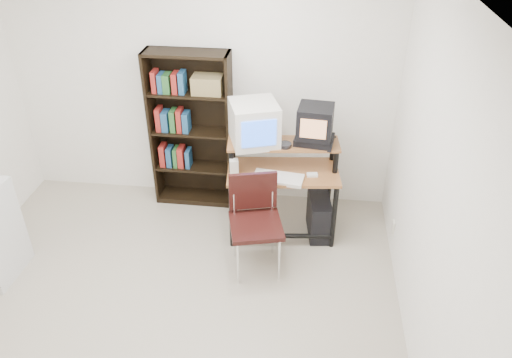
# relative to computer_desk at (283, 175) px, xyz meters

# --- Properties ---
(floor) EXTENTS (4.00, 4.00, 0.01)m
(floor) POSITION_rel_computer_desk_xyz_m (-0.91, -1.36, -0.68)
(floor) COLOR #BBB09B
(floor) RESTS_ON ground
(back_wall) EXTENTS (4.00, 0.01, 2.60)m
(back_wall) POSITION_rel_computer_desk_xyz_m (-0.91, 0.64, 0.63)
(back_wall) COLOR white
(back_wall) RESTS_ON floor
(right_wall) EXTENTS (0.01, 4.00, 2.60)m
(right_wall) POSITION_rel_computer_desk_xyz_m (1.09, -1.36, 0.63)
(right_wall) COLOR white
(right_wall) RESTS_ON floor
(computer_desk) EXTENTS (1.11, 0.64, 0.98)m
(computer_desk) POSITION_rel_computer_desk_xyz_m (0.00, 0.00, 0.00)
(computer_desk) COLOR #9C6133
(computer_desk) RESTS_ON floor
(crt_monitor) EXTENTS (0.54, 0.54, 0.40)m
(crt_monitor) POSITION_rel_computer_desk_xyz_m (-0.29, 0.08, 0.50)
(crt_monitor) COLOR silver
(crt_monitor) RESTS_ON computer_desk
(vcr) EXTENTS (0.39, 0.31, 0.08)m
(vcr) POSITION_rel_computer_desk_xyz_m (0.28, 0.12, 0.34)
(vcr) COLOR black
(vcr) RESTS_ON computer_desk
(crt_tv) EXTENTS (0.35, 0.35, 0.30)m
(crt_tv) POSITION_rel_computer_desk_xyz_m (0.28, 0.13, 0.53)
(crt_tv) COLOR black
(crt_tv) RESTS_ON vcr
(cd_spindle) EXTENTS (0.15, 0.15, 0.05)m
(cd_spindle) POSITION_rel_computer_desk_xyz_m (0.01, 0.01, 0.32)
(cd_spindle) COLOR #26262B
(cd_spindle) RESTS_ON computer_desk
(keyboard) EXTENTS (0.49, 0.27, 0.03)m
(keyboard) POSITION_rel_computer_desk_xyz_m (-0.03, -0.16, 0.07)
(keyboard) COLOR silver
(keyboard) RESTS_ON computer_desk
(mousepad) EXTENTS (0.26, 0.23, 0.01)m
(mousepad) POSITION_rel_computer_desk_xyz_m (0.28, -0.07, 0.05)
(mousepad) COLOR black
(mousepad) RESTS_ON computer_desk
(mouse) EXTENTS (0.11, 0.07, 0.03)m
(mouse) POSITION_rel_computer_desk_xyz_m (0.28, -0.08, 0.07)
(mouse) COLOR white
(mouse) RESTS_ON mousepad
(desk_speaker) EXTENTS (0.09, 0.09, 0.17)m
(desk_speaker) POSITION_rel_computer_desk_xyz_m (-0.46, -0.13, 0.13)
(desk_speaker) COLOR silver
(desk_speaker) RESTS_ON computer_desk
(pc_tower) EXTENTS (0.25, 0.47, 0.42)m
(pc_tower) POSITION_rel_computer_desk_xyz_m (0.38, 0.01, -0.46)
(pc_tower) COLOR black
(pc_tower) RESTS_ON floor
(school_chair) EXTENTS (0.55, 0.55, 0.91)m
(school_chair) POSITION_rel_computer_desk_xyz_m (-0.21, -0.51, -0.11)
(school_chair) COLOR black
(school_chair) RESTS_ON floor
(bookshelf) EXTENTS (0.86, 0.29, 1.71)m
(bookshelf) POSITION_rel_computer_desk_xyz_m (-1.00, 0.50, 0.21)
(bookshelf) COLOR black
(bookshelf) RESTS_ON floor
(wall_outlet) EXTENTS (0.02, 0.08, 0.12)m
(wall_outlet) POSITION_rel_computer_desk_xyz_m (1.08, -0.21, -0.37)
(wall_outlet) COLOR beige
(wall_outlet) RESTS_ON right_wall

